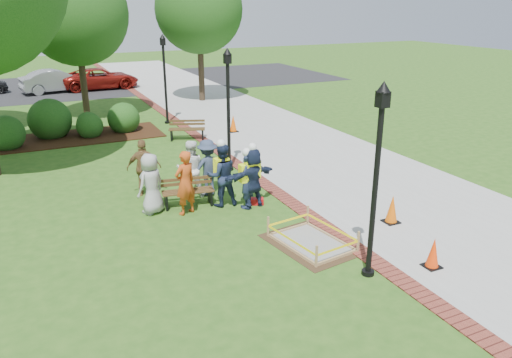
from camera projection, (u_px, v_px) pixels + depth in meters
name	position (u px, v px, depth m)	size (l,w,h in m)	color
ground	(258.00, 231.00, 13.09)	(100.00, 100.00, 0.00)	#285116
sidewalk	(262.00, 128.00, 23.61)	(6.00, 60.00, 0.02)	#9E9E99
brick_edging	(197.00, 136.00, 22.29)	(0.50, 60.00, 0.03)	maroon
mulch_bed	(80.00, 137.00, 22.08)	(7.00, 3.00, 0.05)	#381E0F
parking_lot	(97.00, 84.00, 36.06)	(36.00, 12.00, 0.01)	black
wet_concrete_pad	(312.00, 236.00, 12.33)	(2.02, 2.52, 0.55)	#47331E
bench_near	(188.00, 197.00, 14.65)	(1.56, 0.74, 0.81)	brown
bench_far	(187.00, 134.00, 21.65)	(1.62, 1.03, 0.84)	#4D381A
cone_front	(433.00, 254.00, 11.20)	(0.37, 0.37, 0.74)	black
cone_back	(392.00, 210.00, 13.47)	(0.41, 0.41, 0.80)	black
cone_far	(233.00, 124.00, 22.87)	(0.40, 0.40, 0.79)	black
toolbox	(257.00, 201.00, 14.80)	(0.39, 0.21, 0.20)	#B40D11
lamp_near	(377.00, 168.00, 10.20)	(0.28, 0.28, 4.26)	black
lamp_mid	(228.00, 101.00, 17.01)	(0.28, 0.28, 4.26)	black
lamp_far	(165.00, 72.00, 23.81)	(0.28, 0.28, 4.26)	black
tree_back	(76.00, 13.00, 23.89)	(4.99, 4.99, 7.65)	#3D2D1E
tree_right	(199.00, 9.00, 28.53)	(5.03, 5.03, 7.77)	#3D2D1E
shrub_a	(8.00, 149.00, 20.38)	(1.50, 1.50, 1.50)	#134012
shrub_b	(52.00, 137.00, 22.11)	(1.86, 1.86, 1.86)	#134012
shrub_c	(91.00, 137.00, 22.15)	(1.17, 1.17, 1.17)	#134012
shrub_d	(125.00, 132.00, 23.07)	(1.46, 1.46, 1.46)	#134012
shrub_e	(90.00, 133.00, 22.84)	(1.05, 1.05, 1.05)	#134012
casual_person_a	(151.00, 184.00, 13.97)	(0.66, 0.58, 1.75)	#9E9E9E
casual_person_b	(185.00, 183.00, 13.89)	(0.69, 0.58, 1.85)	#BD4416
casual_person_c	(191.00, 169.00, 15.19)	(0.65, 0.52, 1.77)	white
casual_person_d	(144.00, 168.00, 15.28)	(0.64, 0.49, 1.77)	brown
casual_person_e	(208.00, 167.00, 15.33)	(0.59, 0.41, 1.75)	#2F3B53
hivis_worker_a	(252.00, 176.00, 14.35)	(0.64, 0.48, 1.94)	#1A2445
hivis_worker_b	(247.00, 178.00, 14.34)	(0.61, 0.62, 1.80)	#191D41
hivis_worker_c	(222.00, 173.00, 14.45)	(0.63, 0.44, 2.01)	#17293E
parked_car_b	(58.00, 92.00, 33.00)	(4.95, 2.15, 1.61)	gray
parked_car_c	(101.00, 89.00, 34.24)	(4.70, 2.04, 1.53)	maroon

